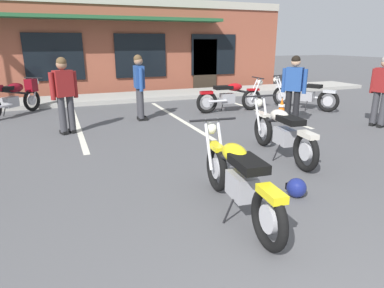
{
  "coord_description": "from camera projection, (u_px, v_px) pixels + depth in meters",
  "views": [
    {
      "loc": [
        -1.68,
        -0.65,
        1.97
      ],
      "look_at": [
        0.07,
        3.71,
        0.55
      ],
      "focal_mm": 31.54,
      "sensor_mm": 36.0,
      "label": 1
    }
  ],
  "objects": [
    {
      "name": "ground_plane",
      "position": [
        188.0,
        180.0,
        5.04
      ],
      "size": [
        80.0,
        80.0,
        0.0
      ],
      "primitive_type": "plane",
      "color": "#515154"
    },
    {
      "name": "sidewalk_kerb",
      "position": [
        108.0,
        98.0,
        11.92
      ],
      "size": [
        22.0,
        1.8,
        0.14
      ],
      "primitive_type": "cube",
      "color": "#A8A59E",
      "rests_on": "ground_plane"
    },
    {
      "name": "brick_storefront_building",
      "position": [
        91.0,
        46.0,
        15.15
      ],
      "size": [
        16.15,
        6.08,
        3.62
      ],
      "color": "brown",
      "rests_on": "ground_plane"
    },
    {
      "name": "painted_stall_lines",
      "position": [
        130.0,
        121.0,
        8.74
      ],
      "size": [
        7.86,
        4.8,
        0.01
      ],
      "color": "silver",
      "rests_on": "ground_plane"
    },
    {
      "name": "motorcycle_foreground_classic",
      "position": [
        238.0,
        177.0,
        3.92
      ],
      "size": [
        0.68,
        2.11,
        0.98
      ],
      "color": "black",
      "rests_on": "ground_plane"
    },
    {
      "name": "motorcycle_red_sportbike",
      "position": [
        15.0,
        96.0,
        9.37
      ],
      "size": [
        1.52,
        1.76,
        0.98
      ],
      "color": "black",
      "rests_on": "ground_plane"
    },
    {
      "name": "motorcycle_black_cruiser",
      "position": [
        231.0,
        96.0,
        9.85
      ],
      "size": [
        2.11,
        0.66,
        0.98
      ],
      "color": "black",
      "rests_on": "ground_plane"
    },
    {
      "name": "motorcycle_blue_standard",
      "position": [
        282.0,
        131.0,
        5.94
      ],
      "size": [
        0.69,
        2.11,
        0.98
      ],
      "color": "black",
      "rests_on": "ground_plane"
    },
    {
      "name": "motorcycle_green_cafe_racer",
      "position": [
        304.0,
        94.0,
        10.26
      ],
      "size": [
        1.27,
        1.91,
        0.98
      ],
      "color": "black",
      "rests_on": "ground_plane"
    },
    {
      "name": "person_in_black_shirt",
      "position": [
        382.0,
        87.0,
        7.94
      ],
      "size": [
        0.32,
        0.61,
        1.68
      ],
      "color": "black",
      "rests_on": "ground_plane"
    },
    {
      "name": "person_in_shorts_foreground",
      "position": [
        64.0,
        91.0,
        7.29
      ],
      "size": [
        0.6,
        0.37,
        1.68
      ],
      "color": "black",
      "rests_on": "ground_plane"
    },
    {
      "name": "person_by_back_row",
      "position": [
        139.0,
        84.0,
        8.64
      ],
      "size": [
        0.28,
        0.6,
        1.68
      ],
      "color": "black",
      "rests_on": "ground_plane"
    },
    {
      "name": "person_near_building",
      "position": [
        294.0,
        86.0,
        8.15
      ],
      "size": [
        0.45,
        0.54,
        1.68
      ],
      "color": "black",
      "rests_on": "ground_plane"
    },
    {
      "name": "helmet_on_pavement",
      "position": [
        296.0,
        188.0,
        4.45
      ],
      "size": [
        0.26,
        0.26,
        0.26
      ],
      "color": "navy",
      "rests_on": "ground_plane"
    },
    {
      "name": "traffic_cone",
      "position": [
        282.0,
        108.0,
        9.19
      ],
      "size": [
        0.34,
        0.34,
        0.53
      ],
      "color": "orange",
      "rests_on": "ground_plane"
    }
  ]
}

